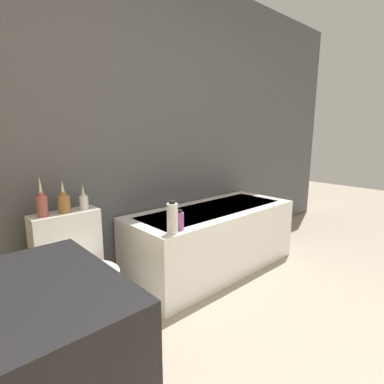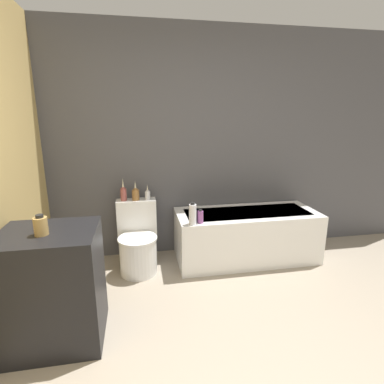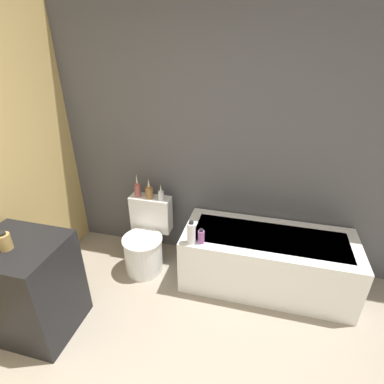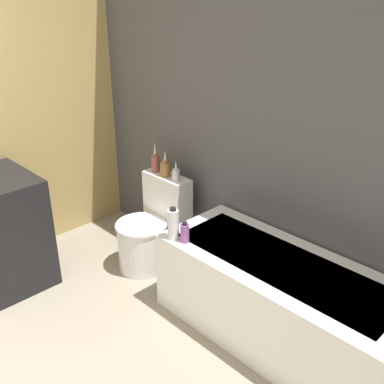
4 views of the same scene
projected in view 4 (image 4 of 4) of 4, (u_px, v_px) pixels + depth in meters
wall_back_tiled at (242, 113)px, 3.10m from camera, size 6.40×0.06×2.60m
bathtub at (278, 301)px, 2.84m from camera, size 1.60×0.67×0.57m
toilet at (150, 231)px, 3.62m from camera, size 0.43×0.56×0.73m
vase_gold at (155, 162)px, 3.60m from camera, size 0.07×0.07×0.25m
vase_silver at (165, 167)px, 3.52m from camera, size 0.08×0.08×0.22m
vase_bronze at (176, 174)px, 3.44m from camera, size 0.06×0.06×0.17m
shampoo_bottle_tall at (173, 224)px, 2.95m from camera, size 0.08×0.08×0.23m
shampoo_bottle_short at (185, 233)px, 2.92m from camera, size 0.06×0.06×0.15m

